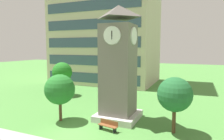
# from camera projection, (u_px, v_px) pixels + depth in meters

# --- Properties ---
(ground_plane) EXTENTS (160.00, 160.00, 0.00)m
(ground_plane) POSITION_uv_depth(u_px,v_px,m) (71.00, 134.00, 16.57)
(ground_plane) COLOR #4C893D
(office_building) EXTENTS (20.09, 13.11, 25.60)m
(office_building) POSITION_uv_depth(u_px,v_px,m) (106.00, 20.00, 41.43)
(office_building) COLOR beige
(office_building) RESTS_ON ground
(clock_tower) EXTENTS (4.01, 4.01, 11.06)m
(clock_tower) POSITION_uv_depth(u_px,v_px,m) (118.00, 69.00, 19.66)
(clock_tower) COLOR slate
(clock_tower) RESTS_ON ground
(park_bench) EXTENTS (1.86, 0.81, 0.88)m
(park_bench) POSITION_uv_depth(u_px,v_px,m) (108.00, 125.00, 17.27)
(park_bench) COLOR brown
(park_bench) RESTS_ON ground
(tree_near_tower) EXTENTS (2.90, 2.90, 4.55)m
(tree_near_tower) POSITION_uv_depth(u_px,v_px,m) (60.00, 89.00, 19.33)
(tree_near_tower) COLOR #513823
(tree_near_tower) RESTS_ON ground
(tree_by_building) EXTENTS (2.86, 2.86, 4.70)m
(tree_by_building) POSITION_uv_depth(u_px,v_px,m) (175.00, 95.00, 16.53)
(tree_by_building) COLOR #513823
(tree_by_building) RESTS_ON ground
(tree_streetside) EXTENTS (2.92, 2.92, 4.94)m
(tree_streetside) POSITION_uv_depth(u_px,v_px,m) (62.00, 72.00, 29.80)
(tree_streetside) COLOR #513823
(tree_streetside) RESTS_ON ground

